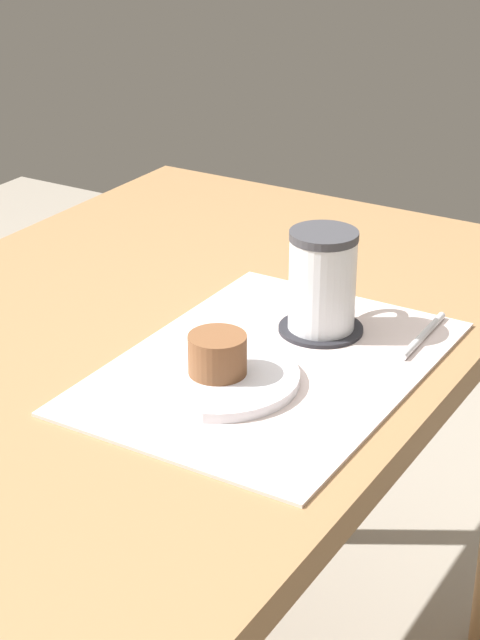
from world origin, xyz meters
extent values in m
cylinder|color=#997047|center=(0.56, 0.31, 0.36)|extent=(0.05, 0.05, 0.72)
cube|color=#997047|center=(0.00, 0.00, 0.73)|extent=(1.23, 0.74, 0.04)
cube|color=silver|center=(0.04, -0.17, 0.75)|extent=(0.44, 0.32, 0.00)
cylinder|color=white|center=(-0.03, -0.15, 0.76)|extent=(0.18, 0.18, 0.01)
cylinder|color=brown|center=(-0.03, -0.15, 0.79)|extent=(0.06, 0.06, 0.04)
cylinder|color=#232328|center=(0.15, -0.18, 0.76)|extent=(0.10, 0.10, 0.00)
cylinder|color=white|center=(0.15, -0.18, 0.82)|extent=(0.08, 0.08, 0.11)
cylinder|color=#3D3D42|center=(0.15, -0.18, 0.88)|extent=(0.08, 0.08, 0.01)
torus|color=white|center=(0.19, -0.18, 0.82)|extent=(0.06, 0.01, 0.06)
cylinder|color=silver|center=(0.19, -0.30, 0.76)|extent=(0.13, 0.01, 0.01)
camera|label=1|loc=(-0.90, -0.70, 1.32)|focal=60.00mm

